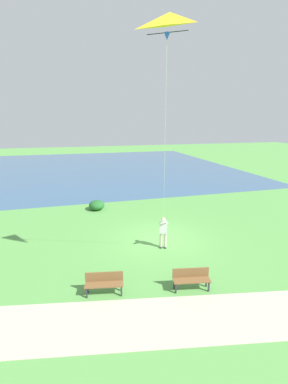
{
  "coord_description": "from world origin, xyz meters",
  "views": [
    {
      "loc": [
        -13.25,
        4.51,
        6.64
      ],
      "look_at": [
        -0.5,
        1.07,
        3.07
      ],
      "focal_mm": 24.57,
      "sensor_mm": 36.0,
      "label": 1
    }
  ],
  "objects_px": {
    "park_bench_far_walkway": "(104,282)",
    "lakeside_shrub": "(97,205)",
    "flying_kite": "(169,30)",
    "park_bench_near_walkway": "(191,278)",
    "person_kite_flyer": "(163,230)"
  },
  "relations": [
    {
      "from": "park_bench_far_walkway",
      "to": "lakeside_shrub",
      "type": "relative_size",
      "value": 1.18
    },
    {
      "from": "flying_kite",
      "to": "park_bench_far_walkway",
      "type": "relative_size",
      "value": 5.28
    },
    {
      "from": "person_kite_flyer",
      "to": "lakeside_shrub",
      "type": "relative_size",
      "value": 1.39
    },
    {
      "from": "person_kite_flyer",
      "to": "park_bench_near_walkway",
      "type": "bearing_deg",
      "value": 178.76
    },
    {
      "from": "park_bench_near_walkway",
      "to": "lakeside_shrub",
      "type": "height_order",
      "value": "park_bench_near_walkway"
    },
    {
      "from": "person_kite_flyer",
      "to": "lakeside_shrub",
      "type": "xyz_separation_m",
      "value": [
        7.38,
        2.86,
        -0.68
      ]
    },
    {
      "from": "person_kite_flyer",
      "to": "lakeside_shrub",
      "type": "bearing_deg",
      "value": 21.19
    },
    {
      "from": "flying_kite",
      "to": "park_bench_far_walkway",
      "type": "height_order",
      "value": "flying_kite"
    },
    {
      "from": "lakeside_shrub",
      "to": "flying_kite",
      "type": "bearing_deg",
      "value": -170.24
    },
    {
      "from": "park_bench_far_walkway",
      "to": "flying_kite",
      "type": "bearing_deg",
      "value": -90.79
    },
    {
      "from": "park_bench_near_walkway",
      "to": "lakeside_shrub",
      "type": "distance_m",
      "value": 11.43
    },
    {
      "from": "lakeside_shrub",
      "to": "person_kite_flyer",
      "type": "bearing_deg",
      "value": -158.81
    },
    {
      "from": "person_kite_flyer",
      "to": "lakeside_shrub",
      "type": "height_order",
      "value": "person_kite_flyer"
    },
    {
      "from": "park_bench_far_walkway",
      "to": "lakeside_shrub",
      "type": "distance_m",
      "value": 10.48
    },
    {
      "from": "flying_kite",
      "to": "park_bench_near_walkway",
      "type": "bearing_deg",
      "value": -121.32
    }
  ]
}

